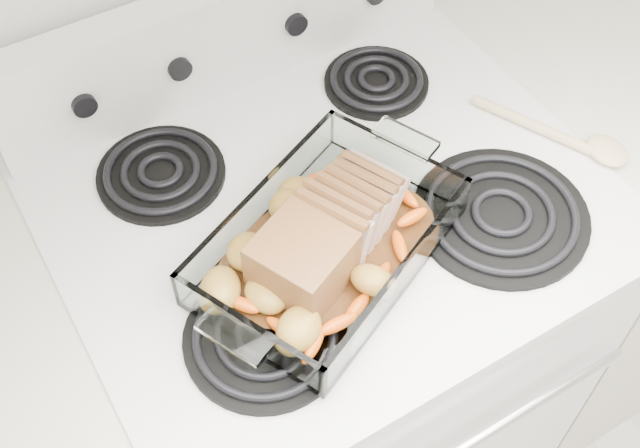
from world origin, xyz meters
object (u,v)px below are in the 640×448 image
electric_range (325,347)px  baking_dish (328,247)px  pork_roast (318,238)px  counter_right (587,210)px

electric_range → baking_dish: bearing=-121.1°
electric_range → pork_roast: electric_range is taller
baking_dish → pork_roast: size_ratio=1.42×
electric_range → counter_right: (0.66, -0.00, -0.02)m
counter_right → pork_roast: (-0.74, -0.09, 0.53)m
pork_roast → counter_right: bearing=16.6°
electric_range → baking_dish: (-0.06, -0.10, 0.48)m
electric_range → pork_roast: 0.53m
pork_roast → electric_range: bearing=62.1°
electric_range → counter_right: 0.67m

